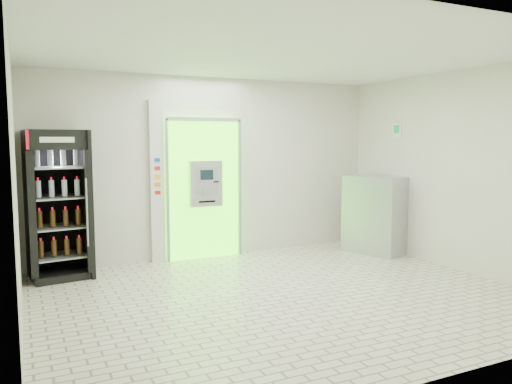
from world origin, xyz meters
TOP-DOWN VIEW (x-y plane):
  - ground at (0.00, 0.00)m, footprint 6.00×6.00m
  - room_shell at (0.00, 0.00)m, footprint 6.00×6.00m
  - atm_assembly at (-0.20, 2.41)m, footprint 1.30×0.24m
  - pillar at (-0.98, 2.45)m, footprint 0.22×0.11m
  - beverage_cooler at (-2.48, 2.15)m, footprint 0.87×0.81m
  - steel_cabinet at (2.65, 1.48)m, footprint 0.98×1.17m
  - exit_sign at (2.99, 1.40)m, footprint 0.02×0.22m

SIDE VIEW (x-z plane):
  - ground at x=0.00m, z-range 0.00..0.00m
  - steel_cabinet at x=2.65m, z-range 0.00..1.34m
  - beverage_cooler at x=-2.48m, z-range -0.04..2.06m
  - atm_assembly at x=-0.20m, z-range 0.01..2.34m
  - pillar at x=-0.98m, z-range 0.00..2.60m
  - room_shell at x=0.00m, z-range -1.16..4.84m
  - exit_sign at x=2.99m, z-range 1.99..2.25m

